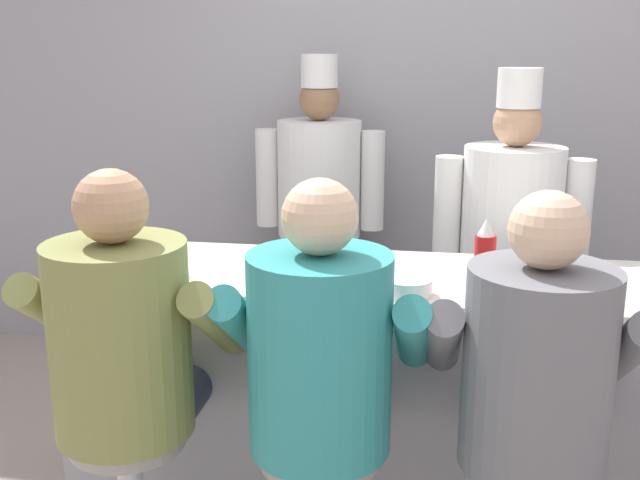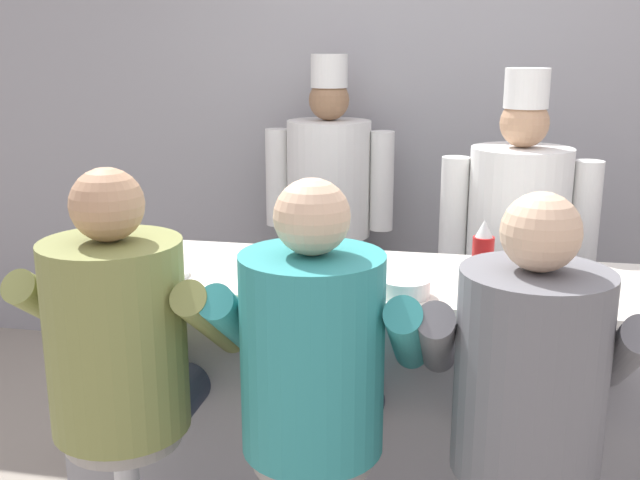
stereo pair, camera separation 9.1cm
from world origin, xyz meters
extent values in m
cube|color=#99999E|center=(0.00, 1.87, 1.35)|extent=(10.00, 0.06, 2.70)
cube|color=gray|center=(0.00, 0.31, 0.47)|extent=(2.37, 0.60, 0.94)
cube|color=silver|center=(0.00, 0.31, 0.96)|extent=(2.42, 0.62, 0.04)
cylinder|color=red|center=(0.23, 0.10, 1.08)|extent=(0.07, 0.07, 0.20)
cone|color=white|center=(0.23, 0.10, 1.21)|extent=(0.05, 0.05, 0.05)
cylinder|color=white|center=(-0.85, 0.14, 0.99)|extent=(0.22, 0.22, 0.02)
ellipsoid|color=#E0BC60|center=(-0.85, 0.14, 1.01)|extent=(0.10, 0.08, 0.03)
cylinder|color=white|center=(0.00, 0.10, 1.01)|extent=(0.16, 0.16, 0.06)
cylinder|color=beige|center=(-1.09, 0.38, 1.02)|extent=(0.08, 0.08, 0.08)
torus|color=beige|center=(-1.04, 0.38, 1.02)|extent=(0.06, 0.01, 0.06)
cylinder|color=gray|center=(-0.80, -0.27, 0.61)|extent=(0.35, 0.35, 0.05)
cylinder|color=#33384C|center=(-0.90, -0.07, 0.65)|extent=(0.15, 0.41, 0.15)
cylinder|color=#33384C|center=(-0.70, -0.07, 0.65)|extent=(0.15, 0.41, 0.15)
cylinder|color=olive|center=(-0.80, -0.27, 0.93)|extent=(0.41, 0.41, 0.57)
cylinder|color=olive|center=(-1.06, -0.16, 0.95)|extent=(0.11, 0.44, 0.35)
cylinder|color=olive|center=(-0.55, -0.16, 0.95)|extent=(0.11, 0.44, 0.35)
sphere|color=tan|center=(-0.80, -0.27, 1.32)|extent=(0.21, 0.21, 0.21)
cylinder|color=gray|center=(-0.22, -0.27, 0.61)|extent=(0.35, 0.35, 0.05)
cylinder|color=#33384C|center=(-0.32, -0.07, 0.65)|extent=(0.15, 0.40, 0.15)
cylinder|color=#33384C|center=(-0.12, -0.07, 0.65)|extent=(0.15, 0.40, 0.15)
cylinder|color=teal|center=(-0.22, -0.27, 0.92)|extent=(0.40, 0.40, 0.57)
cylinder|color=teal|center=(-0.47, -0.16, 0.95)|extent=(0.10, 0.43, 0.35)
cylinder|color=teal|center=(0.03, -0.16, 0.95)|extent=(0.10, 0.43, 0.35)
sphere|color=#DBB28E|center=(-0.22, -0.27, 1.31)|extent=(0.21, 0.21, 0.21)
cylinder|color=gray|center=(0.36, -0.27, 0.61)|extent=(0.35, 0.35, 0.05)
cylinder|color=#33384C|center=(0.27, -0.08, 0.65)|extent=(0.15, 0.39, 0.15)
cylinder|color=#33384C|center=(0.46, -0.08, 0.65)|extent=(0.15, 0.39, 0.15)
cylinder|color=slate|center=(0.36, -0.27, 0.92)|extent=(0.39, 0.39, 0.56)
cylinder|color=slate|center=(0.12, -0.16, 0.94)|extent=(0.10, 0.42, 0.34)
cylinder|color=slate|center=(0.61, -0.16, 0.94)|extent=(0.10, 0.42, 0.34)
sphere|color=#DBB28E|center=(0.36, -0.27, 1.30)|extent=(0.20, 0.20, 0.20)
cube|color=#232328|center=(-0.52, 1.57, 0.39)|extent=(0.33, 0.18, 0.79)
cube|color=white|center=(-0.52, 1.52, 0.55)|extent=(0.30, 0.02, 0.47)
cylinder|color=white|center=(-0.52, 1.57, 1.08)|extent=(0.43, 0.43, 0.59)
sphere|color=#8C6647|center=(-0.52, 1.57, 1.48)|extent=(0.20, 0.20, 0.20)
cylinder|color=white|center=(-0.52, 1.57, 1.62)|extent=(0.18, 0.18, 0.16)
cylinder|color=white|center=(-0.80, 1.57, 1.08)|extent=(0.12, 0.12, 0.50)
cylinder|color=white|center=(-0.25, 1.57, 1.08)|extent=(0.12, 0.12, 0.50)
cube|color=#232328|center=(0.39, 1.00, 0.38)|extent=(0.32, 0.18, 0.77)
cube|color=white|center=(0.39, 0.95, 0.54)|extent=(0.29, 0.02, 0.46)
cylinder|color=white|center=(0.39, 1.00, 1.05)|extent=(0.42, 0.42, 0.58)
sphere|color=tan|center=(0.39, 1.00, 1.44)|extent=(0.20, 0.20, 0.20)
cylinder|color=white|center=(0.39, 1.00, 1.58)|extent=(0.18, 0.18, 0.16)
cylinder|color=white|center=(0.12, 1.00, 1.05)|extent=(0.12, 0.12, 0.49)
cylinder|color=white|center=(0.66, 1.00, 1.05)|extent=(0.12, 0.12, 0.49)
camera|label=1|loc=(0.09, -2.16, 1.75)|focal=42.00mm
camera|label=2|loc=(0.18, -2.15, 1.75)|focal=42.00mm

